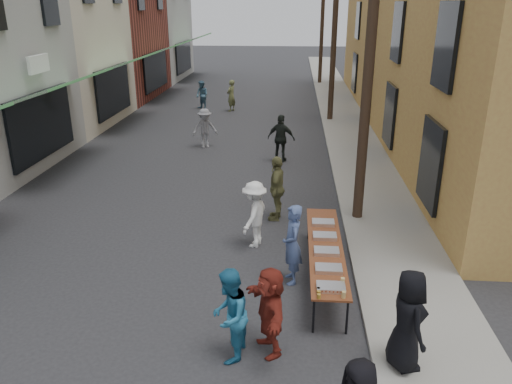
# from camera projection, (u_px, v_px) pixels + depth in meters

# --- Properties ---
(ground) EXTENTS (120.00, 120.00, 0.00)m
(ground) POSITION_uv_depth(u_px,v_px,m) (174.00, 269.00, 10.91)
(ground) COLOR #28282B
(ground) RESTS_ON ground
(sidewalk) EXTENTS (2.20, 60.00, 0.10)m
(sidewalk) POSITION_uv_depth(u_px,v_px,m) (344.00, 120.00, 24.51)
(sidewalk) COLOR gray
(sidewalk) RESTS_ON ground
(storefront_row) EXTENTS (8.00, 37.00, 9.00)m
(storefront_row) POSITION_uv_depth(u_px,v_px,m) (37.00, 32.00, 24.11)
(storefront_row) COLOR maroon
(storefront_row) RESTS_ON ground
(building_ochre) EXTENTS (10.00, 28.00, 10.00)m
(building_ochre) POSITION_uv_depth(u_px,v_px,m) (497.00, 14.00, 21.38)
(building_ochre) COLOR #B37A40
(building_ochre) RESTS_ON ground
(utility_pole_near) EXTENTS (0.26, 0.26, 9.00)m
(utility_pole_near) POSITION_uv_depth(u_px,v_px,m) (370.00, 46.00, 11.80)
(utility_pole_near) COLOR #2D2116
(utility_pole_near) RESTS_ON ground
(utility_pole_mid) EXTENTS (0.26, 0.26, 9.00)m
(utility_pole_mid) POSITION_uv_depth(u_px,v_px,m) (335.00, 25.00, 22.98)
(utility_pole_mid) COLOR #2D2116
(utility_pole_mid) RESTS_ON ground
(utility_pole_far) EXTENTS (0.26, 0.26, 9.00)m
(utility_pole_far) POSITION_uv_depth(u_px,v_px,m) (322.00, 17.00, 34.16)
(utility_pole_far) COLOR #2D2116
(utility_pole_far) RESTS_ON ground
(serving_table) EXTENTS (0.70, 4.00, 0.75)m
(serving_table) POSITION_uv_depth(u_px,v_px,m) (326.00, 248.00, 10.29)
(serving_table) COLOR brown
(serving_table) RESTS_ON ground
(catering_tray_sausage) EXTENTS (0.50, 0.33, 0.08)m
(catering_tray_sausage) POSITION_uv_depth(u_px,v_px,m) (331.00, 287.00, 8.73)
(catering_tray_sausage) COLOR maroon
(catering_tray_sausage) RESTS_ON serving_table
(catering_tray_foil_b) EXTENTS (0.50, 0.33, 0.08)m
(catering_tray_foil_b) POSITION_uv_depth(u_px,v_px,m) (329.00, 269.00, 9.33)
(catering_tray_foil_b) COLOR #B2B2B7
(catering_tray_foil_b) RESTS_ON serving_table
(catering_tray_buns) EXTENTS (0.50, 0.33, 0.08)m
(catering_tray_buns) POSITION_uv_depth(u_px,v_px,m) (327.00, 251.00, 9.98)
(catering_tray_buns) COLOR tan
(catering_tray_buns) RESTS_ON serving_table
(catering_tray_foil_d) EXTENTS (0.50, 0.33, 0.08)m
(catering_tray_foil_d) POSITION_uv_depth(u_px,v_px,m) (325.00, 236.00, 10.64)
(catering_tray_foil_d) COLOR #B2B2B7
(catering_tray_foil_d) RESTS_ON serving_table
(catering_tray_buns_end) EXTENTS (0.50, 0.33, 0.08)m
(catering_tray_buns_end) POSITION_uv_depth(u_px,v_px,m) (323.00, 223.00, 11.29)
(catering_tray_buns_end) COLOR tan
(catering_tray_buns_end) RESTS_ON serving_table
(condiment_jar_a) EXTENTS (0.07, 0.07, 0.08)m
(condiment_jar_a) POSITION_uv_depth(u_px,v_px,m) (319.00, 296.00, 8.46)
(condiment_jar_a) COLOR #A57F26
(condiment_jar_a) RESTS_ON serving_table
(condiment_jar_b) EXTENTS (0.07, 0.07, 0.08)m
(condiment_jar_b) POSITION_uv_depth(u_px,v_px,m) (319.00, 293.00, 8.56)
(condiment_jar_b) COLOR #A57F26
(condiment_jar_b) RESTS_ON serving_table
(condiment_jar_c) EXTENTS (0.07, 0.07, 0.08)m
(condiment_jar_c) POSITION_uv_depth(u_px,v_px,m) (318.00, 290.00, 8.65)
(condiment_jar_c) COLOR #A57F26
(condiment_jar_c) RESTS_ON serving_table
(cup_stack) EXTENTS (0.08, 0.08, 0.12)m
(cup_stack) POSITION_uv_depth(u_px,v_px,m) (344.00, 295.00, 8.47)
(cup_stack) COLOR tan
(cup_stack) RESTS_ON serving_table
(guest_front_b) EXTENTS (0.52, 0.69, 1.70)m
(guest_front_b) POSITION_uv_depth(u_px,v_px,m) (292.00, 244.00, 10.14)
(guest_front_b) COLOR #495D8E
(guest_front_b) RESTS_ON ground
(guest_front_c) EXTENTS (0.69, 0.84, 1.60)m
(guest_front_c) POSITION_uv_depth(u_px,v_px,m) (229.00, 316.00, 7.92)
(guest_front_c) COLOR teal
(guest_front_c) RESTS_ON ground
(guest_front_d) EXTENTS (0.89, 1.17, 1.61)m
(guest_front_d) POSITION_uv_depth(u_px,v_px,m) (254.00, 214.00, 11.69)
(guest_front_d) COLOR white
(guest_front_d) RESTS_ON ground
(guest_front_e) EXTENTS (0.55, 1.07, 1.75)m
(guest_front_e) POSITION_uv_depth(u_px,v_px,m) (277.00, 188.00, 13.15)
(guest_front_e) COLOR olive
(guest_front_e) RESTS_ON ground
(guest_queue_back) EXTENTS (0.93, 1.50, 1.54)m
(guest_queue_back) POSITION_uv_depth(u_px,v_px,m) (270.00, 311.00, 8.10)
(guest_queue_back) COLOR maroon
(guest_queue_back) RESTS_ON ground
(server) EXTENTS (0.71, 0.91, 1.66)m
(server) POSITION_uv_depth(u_px,v_px,m) (408.00, 320.00, 7.59)
(server) COLOR black
(server) RESTS_ON sidewalk
(passerby_left) EXTENTS (1.15, 0.89, 1.56)m
(passerby_left) POSITION_uv_depth(u_px,v_px,m) (205.00, 128.00, 19.81)
(passerby_left) COLOR gray
(passerby_left) RESTS_ON ground
(passerby_mid) EXTENTS (1.09, 0.67, 1.73)m
(passerby_mid) POSITION_uv_depth(u_px,v_px,m) (281.00, 138.00, 18.00)
(passerby_mid) COLOR black
(passerby_mid) RESTS_ON ground
(passerby_right) EXTENTS (0.62, 0.71, 1.65)m
(passerby_right) POSITION_uv_depth(u_px,v_px,m) (231.00, 96.00, 26.49)
(passerby_right) COLOR #646B3E
(passerby_right) RESTS_ON ground
(passerby_far) EXTENTS (0.93, 0.91, 1.52)m
(passerby_far) POSITION_uv_depth(u_px,v_px,m) (202.00, 95.00, 27.04)
(passerby_far) COLOR teal
(passerby_far) RESTS_ON ground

